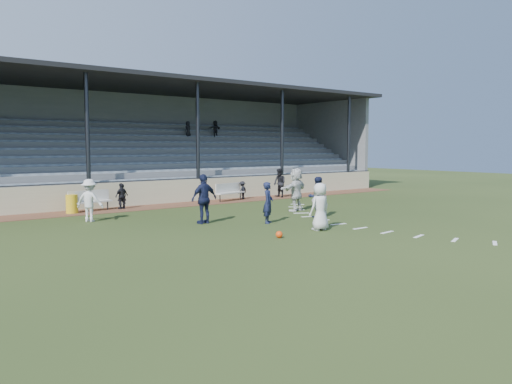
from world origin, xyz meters
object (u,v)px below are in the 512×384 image
(trash_bin, at_px, (72,204))
(football, at_px, (279,235))
(player_white_lead, at_px, (320,207))
(player_navy_lead, at_px, (268,203))
(bench_right, at_px, (229,190))
(bench_left, at_px, (90,199))
(official, at_px, (280,183))

(trash_bin, distance_m, football, 10.72)
(player_white_lead, height_order, player_navy_lead, player_white_lead)
(bench_right, relative_size, player_navy_lead, 1.27)
(bench_right, relative_size, football, 8.91)
(player_white_lead, bearing_deg, player_navy_lead, -79.21)
(bench_left, distance_m, player_white_lead, 11.13)
(player_white_lead, xyz_separation_m, official, (6.22, 9.62, 0.02))
(bench_left, bearing_deg, bench_right, -10.26)
(bench_left, relative_size, player_white_lead, 1.21)
(football, distance_m, player_white_lead, 2.27)
(bench_left, height_order, trash_bin, bench_left)
(bench_right, bearing_deg, trash_bin, 165.64)
(bench_right, height_order, player_navy_lead, player_navy_lead)
(bench_right, bearing_deg, bench_left, 163.94)
(trash_bin, relative_size, official, 0.49)
(football, distance_m, player_navy_lead, 3.25)
(official, bearing_deg, player_white_lead, -31.15)
(bench_left, height_order, football, bench_left)
(player_navy_lead, height_order, official, official)
(player_white_lead, bearing_deg, bench_left, -64.43)
(official, bearing_deg, bench_right, -93.36)
(player_navy_lead, relative_size, official, 0.96)
(football, relative_size, player_navy_lead, 0.14)
(bench_left, bearing_deg, player_white_lead, -73.99)
(football, height_order, player_white_lead, player_white_lead)
(bench_left, relative_size, player_navy_lead, 1.28)
(player_navy_lead, bearing_deg, player_white_lead, -120.34)
(player_white_lead, distance_m, player_navy_lead, 2.43)
(official, bearing_deg, football, -38.34)
(bench_left, bearing_deg, football, -85.04)
(player_white_lead, distance_m, official, 11.46)
(bench_left, height_order, player_navy_lead, player_navy_lead)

